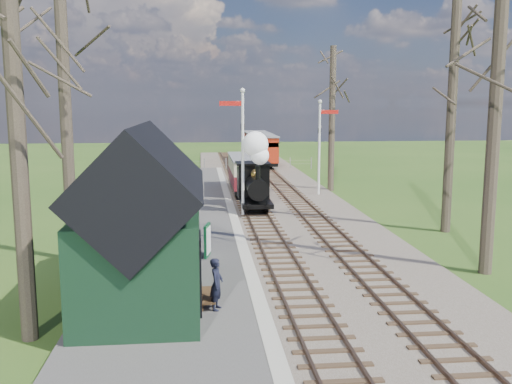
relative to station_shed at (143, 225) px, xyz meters
The scene contains 19 objects.
ground 6.29m from the station_shed, 42.94° to the right, with size 140.00×140.00×0.00m, color #2C5019.
distant_hills 63.40m from the station_shed, 84.61° to the left, with size 114.40×48.00×22.02m.
ballast_bed 18.98m from the station_shed, 72.73° to the left, with size 8.00×60.00×0.10m, color brown.
track_near 18.63m from the station_shed, 76.57° to the left, with size 1.60×60.00×0.15m.
track_far 19.40m from the station_shed, 69.04° to the left, with size 1.60×60.00×0.15m.
platform 10.26m from the station_shed, 85.44° to the left, with size 5.00×44.00×0.20m, color #474442.
coping_strip 10.69m from the station_shed, 72.79° to the left, with size 0.40×44.00×0.21m, color #B2AD9E.
station_shed is the anchor object (origin of this frame).
semaphore_near 12.58m from the station_shed, 73.62° to the left, with size 1.22×0.24×6.22m.
semaphore_far 20.01m from the station_shed, 64.28° to the left, with size 1.22×0.24×5.72m.
bare_trees 8.81m from the station_shed, 47.30° to the left, with size 15.51×22.39×12.00m.
fence_line 32.38m from the station_shed, 81.83° to the left, with size 12.60×0.08×1.00m.
locomotive 13.81m from the station_shed, 71.92° to the left, with size 1.60×3.72×3.99m.
coach 19.68m from the station_shed, 77.37° to the left, with size 1.86×6.38×1.96m.
red_carriage_a 33.77m from the station_shed, 78.21° to the left, with size 2.17×5.37×2.28m.
red_carriage_b 39.17m from the station_shed, 79.86° to the left, with size 2.17×5.37×2.28m.
sign_board 4.82m from the station_shed, 67.34° to the left, with size 0.25×0.79×1.15m.
bench 2.37m from the station_shed, 18.28° to the right, with size 0.46×1.38×0.78m.
person 2.58m from the station_shed, 27.40° to the right, with size 0.50×0.33×1.37m, color black.
Camera 1 is at (-2.74, -11.22, 5.51)m, focal length 40.00 mm.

